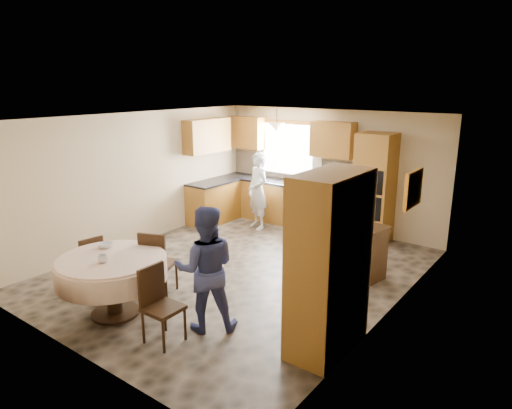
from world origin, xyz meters
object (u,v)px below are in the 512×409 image
at_px(chair_left, 90,262).
at_px(oven_tower, 374,188).
at_px(person_sink, 258,191).
at_px(chair_back, 156,261).
at_px(dining_table, 112,270).
at_px(cupboard, 329,264).
at_px(chair_right, 158,300).
at_px(person_dining, 206,269).
at_px(sideboard, 351,249).

bearing_deg(chair_left, oven_tower, 160.14).
bearing_deg(person_sink, chair_back, -54.58).
relative_size(oven_tower, dining_table, 1.48).
relative_size(cupboard, person_sink, 1.29).
height_order(chair_right, person_dining, person_dining).
xyz_separation_m(oven_tower, sideboard, (0.34, -1.66, -0.65)).
bearing_deg(chair_left, person_sink, -174.17).
distance_m(chair_left, person_sink, 4.00).
relative_size(oven_tower, chair_back, 2.14).
relative_size(person_sink, person_dining, 1.01).
height_order(dining_table, person_sink, person_sink).
bearing_deg(chair_back, chair_right, 116.95).
bearing_deg(chair_right, chair_back, 49.21).
distance_m(sideboard, person_sink, 2.84).
bearing_deg(chair_right, chair_left, 81.01).
relative_size(chair_left, person_dining, 0.55).
height_order(oven_tower, dining_table, oven_tower).
xyz_separation_m(chair_back, person_dining, (1.19, -0.23, 0.26)).
distance_m(oven_tower, dining_table, 5.12).
relative_size(chair_left, person_sink, 0.54).
relative_size(chair_back, chair_right, 1.06).
bearing_deg(chair_right, cupboard, -58.24).
height_order(chair_right, person_sink, person_sink).
height_order(chair_left, person_sink, person_sink).
height_order(chair_left, person_dining, person_dining).
xyz_separation_m(sideboard, chair_left, (-2.74, -2.99, 0.07)).
height_order(oven_tower, person_sink, oven_tower).
height_order(sideboard, dining_table, sideboard).
distance_m(oven_tower, chair_right, 4.98).
distance_m(sideboard, chair_left, 4.05).
xyz_separation_m(chair_back, chair_right, (0.92, -0.78, -0.03)).
distance_m(dining_table, chair_back, 0.73).
bearing_deg(chair_left, person_dining, 105.41).
relative_size(dining_table, chair_back, 1.45).
xyz_separation_m(cupboard, dining_table, (-2.65, -1.01, -0.41)).
bearing_deg(sideboard, dining_table, -109.08).
xyz_separation_m(chair_left, chair_right, (1.78, -0.26, 0.03)).
bearing_deg(chair_right, oven_tower, -7.77).
xyz_separation_m(dining_table, chair_left, (-0.82, 0.20, -0.15)).
bearing_deg(chair_back, person_dining, 146.13).
bearing_deg(person_dining, chair_left, -33.48).
distance_m(chair_left, chair_back, 1.00).
xyz_separation_m(dining_table, person_sink, (-0.71, 4.18, 0.17)).
relative_size(cupboard, chair_left, 2.40).
bearing_deg(dining_table, person_sink, 99.61).
height_order(oven_tower, sideboard, oven_tower).
distance_m(chair_left, person_dining, 2.09).
bearing_deg(person_dining, chair_back, -52.45).
bearing_deg(cupboard, dining_table, -159.14).
bearing_deg(chair_left, chair_right, 89.06).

